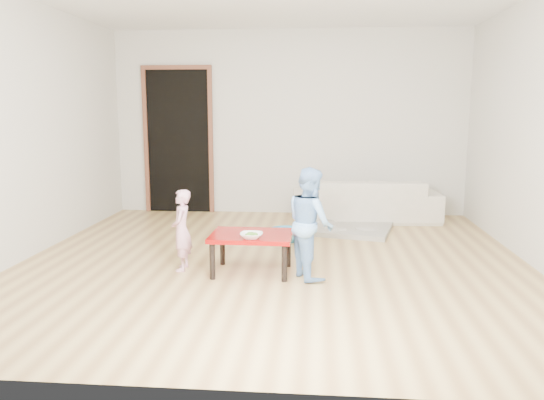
# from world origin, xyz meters

# --- Properties ---
(floor) EXTENTS (5.00, 5.00, 0.01)m
(floor) POSITION_xyz_m (0.00, 0.00, 0.00)
(floor) COLOR #A17945
(floor) RESTS_ON ground
(back_wall) EXTENTS (5.00, 0.02, 2.60)m
(back_wall) POSITION_xyz_m (0.00, 2.50, 1.30)
(back_wall) COLOR beige
(back_wall) RESTS_ON floor
(left_wall) EXTENTS (0.02, 5.00, 2.60)m
(left_wall) POSITION_xyz_m (-2.50, 0.00, 1.30)
(left_wall) COLOR beige
(left_wall) RESTS_ON floor
(right_wall) EXTENTS (0.02, 5.00, 2.60)m
(right_wall) POSITION_xyz_m (2.50, 0.00, 1.30)
(right_wall) COLOR beige
(right_wall) RESTS_ON floor
(doorway) EXTENTS (1.02, 0.08, 2.11)m
(doorway) POSITION_xyz_m (-1.60, 2.48, 1.02)
(doorway) COLOR brown
(doorway) RESTS_ON back_wall
(sofa) EXTENTS (1.99, 0.89, 0.57)m
(sofa) POSITION_xyz_m (1.07, 2.05, 0.28)
(sofa) COLOR silver
(sofa) RESTS_ON floor
(cushion) EXTENTS (0.48, 0.44, 0.12)m
(cushion) POSITION_xyz_m (0.71, 1.87, 0.43)
(cushion) COLOR orange
(cushion) RESTS_ON sofa
(red_table) EXTENTS (0.75, 0.57, 0.37)m
(red_table) POSITION_xyz_m (-0.17, -0.41, 0.19)
(red_table) COLOR #880807
(red_table) RESTS_ON floor
(bowl) EXTENTS (0.20, 0.20, 0.05)m
(bowl) POSITION_xyz_m (-0.15, -0.59, 0.40)
(bowl) COLOR white
(bowl) RESTS_ON red_table
(broccoli) EXTENTS (0.12, 0.12, 0.06)m
(broccoli) POSITION_xyz_m (-0.15, -0.59, 0.40)
(broccoli) COLOR #2D5919
(broccoli) RESTS_ON red_table
(child_pink) EXTENTS (0.20, 0.29, 0.76)m
(child_pink) POSITION_xyz_m (-0.83, -0.38, 0.38)
(child_pink) COLOR #DB648F
(child_pink) RESTS_ON floor
(child_blue) EXTENTS (0.54, 0.60, 1.00)m
(child_blue) POSITION_xyz_m (0.37, -0.48, 0.50)
(child_blue) COLOR #6094DE
(child_blue) RESTS_ON floor
(basin) EXTENTS (0.42, 0.42, 0.13)m
(basin) POSITION_xyz_m (0.08, 0.82, 0.07)
(basin) COLOR teal
(basin) RESTS_ON floor
(blanket) EXTENTS (1.34, 1.20, 0.06)m
(blanket) POSITION_xyz_m (0.75, 1.44, 0.03)
(blanket) COLOR #A9A395
(blanket) RESTS_ON floor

